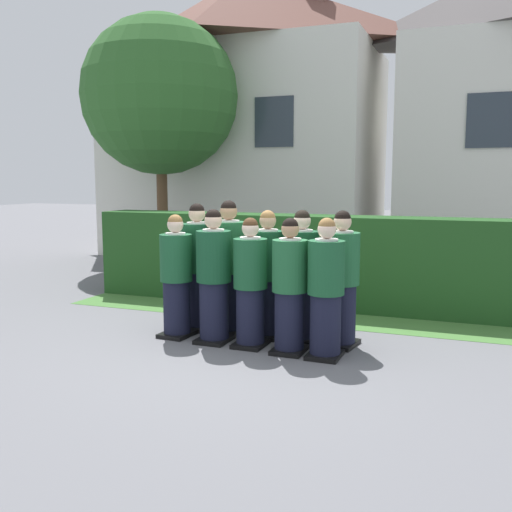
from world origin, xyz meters
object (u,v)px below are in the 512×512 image
at_px(student_front_row_0, 176,279).
at_px(student_front_row_4, 326,292).
at_px(student_front_row_1, 214,279).
at_px(student_rear_row_0, 198,269).
at_px(student_rear_row_4, 341,282).
at_px(student_front_row_2, 250,286).
at_px(student_rear_row_1, 229,270).
at_px(student_rear_row_2, 268,277).
at_px(student_front_row_3, 290,289).
at_px(student_rear_row_3, 302,279).

xyz_separation_m(student_front_row_0, student_front_row_4, (1.95, -0.18, 0.01)).
relative_size(student_front_row_1, student_rear_row_0, 0.98).
height_order(student_front_row_4, student_rear_row_4, student_rear_row_4).
bearing_deg(student_rear_row_0, student_front_row_1, -46.82).
relative_size(student_front_row_2, student_rear_row_0, 0.92).
bearing_deg(student_front_row_4, student_front_row_0, 174.70).
bearing_deg(student_rear_row_1, student_rear_row_0, 177.15).
bearing_deg(student_front_row_0, student_rear_row_0, 80.45).
bearing_deg(student_front_row_1, student_rear_row_4, 14.25).
bearing_deg(student_front_row_0, student_rear_row_2, 20.15).
bearing_deg(student_front_row_0, student_rear_row_4, 9.00).
height_order(student_front_row_1, student_rear_row_1, student_rear_row_1).
xyz_separation_m(student_front_row_3, student_rear_row_1, (-0.99, 0.57, 0.08)).
xyz_separation_m(student_front_row_2, student_front_row_4, (0.93, -0.10, 0.01)).
distance_m(student_rear_row_0, student_rear_row_3, 1.44).
height_order(student_rear_row_1, student_rear_row_3, student_rear_row_1).
bearing_deg(student_rear_row_1, student_front_row_1, -88.98).
bearing_deg(student_front_row_1, student_rear_row_2, 40.32).
bearing_deg(student_front_row_2, student_rear_row_2, 84.67).
relative_size(student_front_row_1, student_rear_row_2, 1.02).
height_order(student_front_row_1, student_front_row_4, student_front_row_1).
relative_size(student_front_row_0, student_front_row_1, 0.95).
relative_size(student_front_row_3, student_front_row_4, 0.99).
bearing_deg(student_rear_row_0, student_rear_row_3, -2.86).
xyz_separation_m(student_rear_row_0, student_rear_row_3, (1.44, -0.07, -0.03)).
relative_size(student_front_row_4, student_rear_row_0, 0.94).
bearing_deg(student_front_row_0, student_front_row_1, -5.82).
relative_size(student_front_row_2, student_rear_row_2, 0.96).
xyz_separation_m(student_rear_row_1, student_rear_row_4, (1.48, -0.10, -0.05)).
distance_m(student_front_row_0, student_rear_row_2, 1.14).
relative_size(student_front_row_2, student_rear_row_3, 0.95).
xyz_separation_m(student_front_row_0, student_front_row_1, (0.54, -0.06, 0.04)).
xyz_separation_m(student_front_row_4, student_rear_row_2, (-0.89, 0.57, 0.02)).
bearing_deg(student_front_row_2, student_rear_row_1, 134.50).
bearing_deg(student_rear_row_1, student_front_row_3, -29.67).
relative_size(student_rear_row_1, student_rear_row_3, 1.06).
height_order(student_front_row_4, student_rear_row_3, student_rear_row_3).
height_order(student_front_row_3, student_rear_row_3, student_rear_row_3).
relative_size(student_front_row_4, student_rear_row_4, 0.97).
height_order(student_front_row_2, student_rear_row_4, student_rear_row_4).
height_order(student_front_row_1, student_front_row_3, student_front_row_1).
distance_m(student_front_row_0, student_rear_row_0, 0.45).
distance_m(student_front_row_3, student_front_row_4, 0.43).
distance_m(student_front_row_4, student_rear_row_2, 1.06).
relative_size(student_rear_row_0, student_rear_row_1, 0.97).
distance_m(student_front_row_0, student_front_row_4, 1.96).
bearing_deg(student_rear_row_0, student_front_row_2, -28.83).
relative_size(student_front_row_1, student_rear_row_3, 1.01).
distance_m(student_rear_row_1, student_rear_row_4, 1.49).
bearing_deg(student_front_row_0, student_front_row_2, -4.49).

